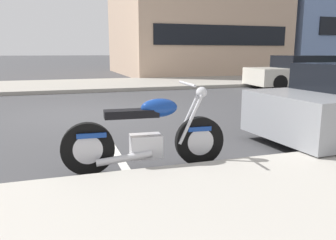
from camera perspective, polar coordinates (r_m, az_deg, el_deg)
ground_plane at (r=8.61m, az=-12.48°, el=0.93°), size 260.00×260.00×0.00m
sidewalk_far_curb at (r=20.12m, az=21.63°, el=6.45°), size 120.00×5.00×0.14m
parking_stall_stripe at (r=4.84m, az=-7.72°, el=-7.03°), size 0.12×2.20×0.01m
parked_motorcycle at (r=4.43m, az=-3.46°, el=-2.82°), size 2.14×0.62×1.13m
car_opposite_curb at (r=15.60m, az=20.93°, el=7.39°), size 4.27×2.12×1.35m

